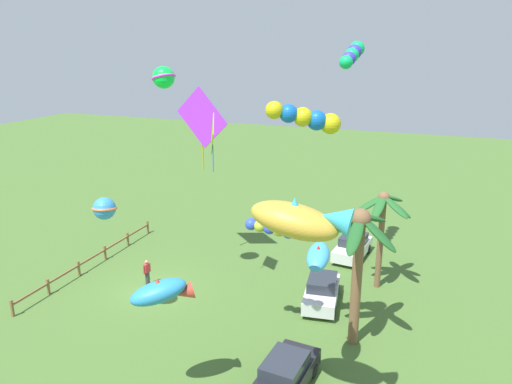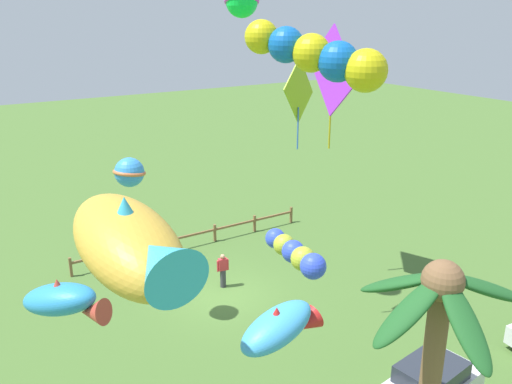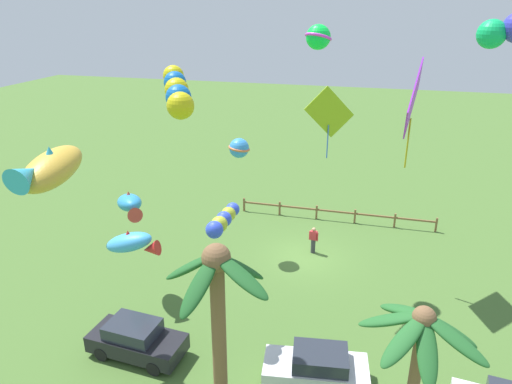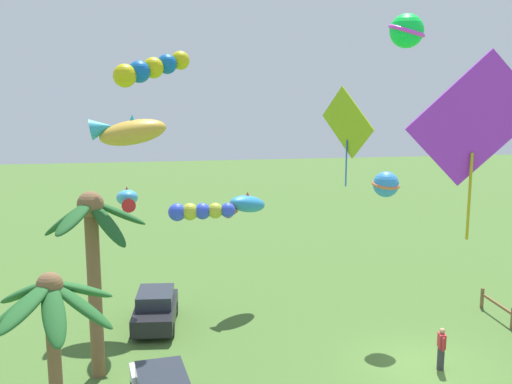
{
  "view_description": "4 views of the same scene",
  "coord_description": "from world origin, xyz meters",
  "px_view_note": "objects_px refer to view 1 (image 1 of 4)",
  "views": [
    {
      "loc": [
        21.31,
        14.56,
        13.53
      ],
      "look_at": [
        0.57,
        6.6,
        6.8
      ],
      "focal_mm": 33.76,
      "sensor_mm": 36.0,
      "label": 1
    },
    {
      "loc": [
        9.75,
        18.07,
        11.63
      ],
      "look_at": [
        2.58,
        6.76,
        7.11
      ],
      "focal_mm": 37.23,
      "sensor_mm": 36.0,
      "label": 2
    },
    {
      "loc": [
        -3.32,
        23.52,
        13.46
      ],
      "look_at": [
        1.15,
        6.63,
        6.44
      ],
      "focal_mm": 33.1,
      "sensor_mm": 36.0,
      "label": 3
    },
    {
      "loc": [
        -19.89,
        9.23,
        10.44
      ],
      "look_at": [
        1.53,
        5.94,
        6.46
      ],
      "focal_mm": 42.77,
      "sensor_mm": 36.0,
      "label": 4
    }
  ],
  "objects_px": {
    "spectator_0": "(147,272)",
    "kite_fish_2": "(318,256)",
    "parked_car_0": "(286,374)",
    "kite_diamond_8": "(212,135)",
    "parked_car_1": "(353,247)",
    "kite_ball_0": "(164,77)",
    "kite_ball_6": "(104,208)",
    "kite_tube_4": "(306,118)",
    "palm_tree_0": "(358,247)",
    "kite_fish_7": "(162,292)",
    "kite_diamond_3": "(202,118)",
    "palm_tree_1": "(383,213)",
    "kite_tube_5": "(352,54)",
    "parked_car_2": "(322,291)",
    "kite_tube_9": "(272,228)",
    "kite_fish_1": "(300,220)"
  },
  "relations": [
    {
      "from": "kite_ball_0",
      "to": "kite_fish_2",
      "type": "bearing_deg",
      "value": 62.98
    },
    {
      "from": "spectator_0",
      "to": "parked_car_1",
      "type": "bearing_deg",
      "value": 128.09
    },
    {
      "from": "kite_ball_0",
      "to": "kite_tube_4",
      "type": "distance_m",
      "value": 9.08
    },
    {
      "from": "palm_tree_1",
      "to": "kite_fish_7",
      "type": "height_order",
      "value": "palm_tree_1"
    },
    {
      "from": "palm_tree_0",
      "to": "parked_car_0",
      "type": "bearing_deg",
      "value": -24.42
    },
    {
      "from": "kite_fish_1",
      "to": "kite_tube_4",
      "type": "distance_m",
      "value": 5.24
    },
    {
      "from": "kite_fish_1",
      "to": "kite_fish_2",
      "type": "xyz_separation_m",
      "value": [
        -2.86,
        -0.02,
        -2.45
      ]
    },
    {
      "from": "palm_tree_1",
      "to": "kite_fish_2",
      "type": "bearing_deg",
      "value": -8.29
    },
    {
      "from": "kite_tube_4",
      "to": "parked_car_2",
      "type": "bearing_deg",
      "value": -178.22
    },
    {
      "from": "palm_tree_0",
      "to": "kite_tube_5",
      "type": "height_order",
      "value": "kite_tube_5"
    },
    {
      "from": "palm_tree_1",
      "to": "kite_diamond_8",
      "type": "relative_size",
      "value": 1.83
    },
    {
      "from": "parked_car_1",
      "to": "spectator_0",
      "type": "height_order",
      "value": "spectator_0"
    },
    {
      "from": "palm_tree_0",
      "to": "kite_fish_7",
      "type": "height_order",
      "value": "palm_tree_0"
    },
    {
      "from": "kite_tube_9",
      "to": "kite_fish_2",
      "type": "bearing_deg",
      "value": 48.94
    },
    {
      "from": "parked_car_2",
      "to": "kite_tube_9",
      "type": "distance_m",
      "value": 6.57
    },
    {
      "from": "parked_car_2",
      "to": "spectator_0",
      "type": "xyz_separation_m",
      "value": [
        1.61,
        -10.09,
        0.06
      ]
    },
    {
      "from": "kite_fish_7",
      "to": "kite_fish_1",
      "type": "bearing_deg",
      "value": 92.0
    },
    {
      "from": "parked_car_2",
      "to": "kite_tube_4",
      "type": "height_order",
      "value": "kite_tube_4"
    },
    {
      "from": "spectator_0",
      "to": "kite_fish_7",
      "type": "xyz_separation_m",
      "value": [
        7.88,
        6.12,
        3.94
      ]
    },
    {
      "from": "parked_car_2",
      "to": "kite_fish_1",
      "type": "distance_m",
      "value": 12.01
    },
    {
      "from": "parked_car_1",
      "to": "kite_tube_5",
      "type": "relative_size",
      "value": 1.25
    },
    {
      "from": "palm_tree_0",
      "to": "kite_diamond_3",
      "type": "xyz_separation_m",
      "value": [
        -5.78,
        -10.66,
        4.44
      ]
    },
    {
      "from": "kite_fish_1",
      "to": "kite_tube_9",
      "type": "xyz_separation_m",
      "value": [
        -5.23,
        -2.74,
        -2.55
      ]
    },
    {
      "from": "kite_tube_4",
      "to": "kite_tube_9",
      "type": "relative_size",
      "value": 1.12
    },
    {
      "from": "kite_ball_0",
      "to": "kite_diamond_8",
      "type": "distance_m",
      "value": 3.8
    },
    {
      "from": "palm_tree_0",
      "to": "kite_diamond_3",
      "type": "relative_size",
      "value": 1.32
    },
    {
      "from": "kite_fish_2",
      "to": "kite_tube_4",
      "type": "bearing_deg",
      "value": -145.49
    },
    {
      "from": "palm_tree_1",
      "to": "kite_fish_7",
      "type": "relative_size",
      "value": 2.35
    },
    {
      "from": "parked_car_0",
      "to": "kite_diamond_8",
      "type": "relative_size",
      "value": 1.26
    },
    {
      "from": "spectator_0",
      "to": "kite_fish_2",
      "type": "bearing_deg",
      "value": 66.83
    },
    {
      "from": "kite_fish_1",
      "to": "kite_ball_0",
      "type": "bearing_deg",
      "value": -129.03
    },
    {
      "from": "parked_car_0",
      "to": "spectator_0",
      "type": "distance_m",
      "value": 11.83
    },
    {
      "from": "palm_tree_1",
      "to": "spectator_0",
      "type": "xyz_separation_m",
      "value": [
        4.67,
        -12.69,
        -3.75
      ]
    },
    {
      "from": "kite_fish_1",
      "to": "kite_fish_7",
      "type": "distance_m",
      "value": 6.26
    },
    {
      "from": "parked_car_0",
      "to": "kite_diamond_8",
      "type": "xyz_separation_m",
      "value": [
        -6.62,
        -6.29,
        8.33
      ]
    },
    {
      "from": "palm_tree_0",
      "to": "kite_fish_1",
      "type": "bearing_deg",
      "value": -8.94
    },
    {
      "from": "palm_tree_1",
      "to": "kite_ball_6",
      "type": "height_order",
      "value": "kite_ball_6"
    },
    {
      "from": "kite_diamond_3",
      "to": "kite_tube_5",
      "type": "height_order",
      "value": "kite_tube_5"
    },
    {
      "from": "kite_tube_5",
      "to": "kite_ball_6",
      "type": "distance_m",
      "value": 16.06
    },
    {
      "from": "kite_ball_0",
      "to": "kite_ball_6",
      "type": "xyz_separation_m",
      "value": [
        4.13,
        -1.08,
        -5.83
      ]
    },
    {
      "from": "kite_ball_6",
      "to": "kite_fish_7",
      "type": "distance_m",
      "value": 6.68
    },
    {
      "from": "parked_car_1",
      "to": "kite_ball_6",
      "type": "height_order",
      "value": "kite_ball_6"
    },
    {
      "from": "palm_tree_1",
      "to": "kite_tube_5",
      "type": "height_order",
      "value": "kite_tube_5"
    },
    {
      "from": "spectator_0",
      "to": "kite_ball_0",
      "type": "distance_m",
      "value": 11.37
    },
    {
      "from": "kite_tube_4",
      "to": "kite_diamond_8",
      "type": "relative_size",
      "value": 0.87
    },
    {
      "from": "kite_tube_4",
      "to": "palm_tree_0",
      "type": "bearing_deg",
      "value": 132.43
    },
    {
      "from": "kite_ball_6",
      "to": "kite_fish_7",
      "type": "height_order",
      "value": "kite_ball_6"
    },
    {
      "from": "palm_tree_0",
      "to": "parked_car_0",
      "type": "distance_m",
      "value": 6.32
    },
    {
      "from": "palm_tree_1",
      "to": "parked_car_2",
      "type": "distance_m",
      "value": 5.54
    },
    {
      "from": "palm_tree_1",
      "to": "kite_diamond_8",
      "type": "bearing_deg",
      "value": -66.4
    }
  ]
}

